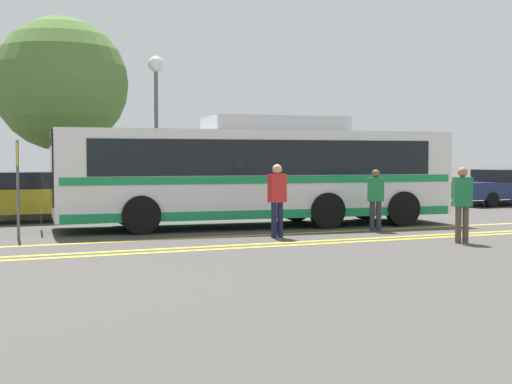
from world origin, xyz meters
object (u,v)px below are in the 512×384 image
object	(u,v)px
parked_car_4	(505,187)
street_lamp	(156,92)
parked_car_3	(383,191)
parked_car_1	(25,197)
pedestrian_2	(277,196)
transit_bus	(257,172)
pedestrian_0	(376,196)
pedestrian_1	(462,200)
bus_stop_sign	(18,177)
parked_car_2	(210,192)
tree_1	(61,84)

from	to	relation	value
parked_car_4	street_lamp	xyz separation A→B (m)	(-14.26, 1.89, 3.57)
parked_car_3	street_lamp	size ratio (longest dim) A/B	0.78
parked_car_1	parked_car_3	distance (m)	12.86
parked_car_3	pedestrian_2	size ratio (longest dim) A/B	2.42
transit_bus	pedestrian_0	size ratio (longest dim) A/B	7.08
transit_bus	pedestrian_1	bearing A→B (deg)	-148.14
parked_car_1	bus_stop_sign	size ratio (longest dim) A/B	1.73
transit_bus	bus_stop_sign	bearing A→B (deg)	102.78
transit_bus	parked_car_1	xyz separation A→B (m)	(-5.98, 4.00, -0.80)
parked_car_1	pedestrian_1	world-z (taller)	pedestrian_1
parked_car_1	pedestrian_2	distance (m)	8.70
parked_car_1	parked_car_2	distance (m)	6.10
parked_car_4	bus_stop_sign	world-z (taller)	bus_stop_sign
pedestrian_0	tree_1	bearing A→B (deg)	146.91
parked_car_4	pedestrian_2	bearing A→B (deg)	-63.77
parked_car_2	bus_stop_sign	distance (m)	8.49
parked_car_2	pedestrian_2	bearing A→B (deg)	173.84
street_lamp	parked_car_4	bearing A→B (deg)	-7.57
parked_car_2	parked_car_4	size ratio (longest dim) A/B	0.91
parked_car_2	parked_car_4	world-z (taller)	parked_car_2
parked_car_3	tree_1	bearing A→B (deg)	72.69
transit_bus	bus_stop_sign	size ratio (longest dim) A/B	4.89
bus_stop_sign	tree_1	world-z (taller)	tree_1
bus_stop_sign	transit_bus	bearing A→B (deg)	-77.22
pedestrian_2	tree_1	world-z (taller)	tree_1
pedestrian_1	bus_stop_sign	size ratio (longest dim) A/B	0.73
pedestrian_0	bus_stop_sign	distance (m)	9.13
parked_car_4	bus_stop_sign	xyz separation A→B (m)	(-19.57, -5.19, 0.76)
parked_car_1	parked_car_3	world-z (taller)	parked_car_1
pedestrian_1	pedestrian_2	world-z (taller)	pedestrian_2
pedestrian_1	pedestrian_0	bearing A→B (deg)	-63.12
parked_car_3	street_lamp	xyz separation A→B (m)	(-8.13, 2.25, 3.62)
parked_car_1	pedestrian_0	size ratio (longest dim) A/B	2.51
pedestrian_0	street_lamp	bearing A→B (deg)	137.87
parked_car_3	pedestrian_2	distance (m)	10.26
parked_car_2	tree_1	size ratio (longest dim) A/B	0.62
parked_car_4	street_lamp	distance (m)	14.82
parked_car_1	pedestrian_0	bearing A→B (deg)	52.86
bus_stop_sign	parked_car_1	bearing A→B (deg)	-1.43
pedestrian_0	bus_stop_sign	xyz separation A→B (m)	(-8.97, 1.63, 0.57)
pedestrian_1	tree_1	xyz separation A→B (m)	(-7.04, 13.88, 3.67)
parked_car_3	pedestrian_0	size ratio (longest dim) A/B	2.65
street_lamp	pedestrian_1	bearing A→B (deg)	-71.23
transit_bus	tree_1	xyz separation A→B (m)	(-4.28, 8.32, 3.10)
pedestrian_1	pedestrian_2	size ratio (longest dim) A/B	0.97
parked_car_4	pedestrian_1	world-z (taller)	pedestrian_1
pedestrian_1	parked_car_4	bearing A→B (deg)	-115.63
transit_bus	parked_car_1	size ratio (longest dim) A/B	2.82
pedestrian_1	street_lamp	size ratio (longest dim) A/B	0.31
parked_car_4	parked_car_3	bearing A→B (deg)	-88.38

